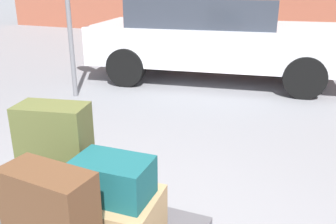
% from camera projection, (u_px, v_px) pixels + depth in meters
% --- Properties ---
extents(suitcase_tan_rear_left, '(0.51, 0.44, 0.26)m').
position_uv_depth(suitcase_tan_rear_left, '(115.00, 216.00, 2.07)').
color(suitcase_tan_rear_left, '#9E7F56').
rests_on(suitcase_tan_rear_left, luggage_cart).
extents(suitcase_olive_front_left, '(0.46, 0.31, 0.69)m').
position_uv_depth(suitcase_olive_front_left, '(57.00, 158.00, 2.28)').
color(suitcase_olive_front_left, '#4C5128').
rests_on(suitcase_olive_front_left, luggage_cart).
extents(duffel_bag_teal_topmost_pile, '(0.42, 0.28, 0.22)m').
position_uv_depth(duffel_bag_teal_topmost_pile, '(113.00, 178.00, 1.99)').
color(duffel_bag_teal_topmost_pile, '#144C51').
rests_on(duffel_bag_teal_topmost_pile, suitcase_tan_rear_left).
extents(parked_car, '(4.52, 2.41, 1.42)m').
position_uv_depth(parked_car, '(214.00, 36.00, 6.53)').
color(parked_car, silver).
rests_on(parked_car, ground_plane).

